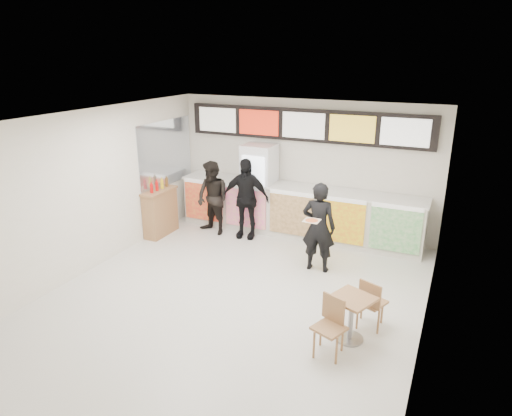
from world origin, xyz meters
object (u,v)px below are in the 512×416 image
Objects in this scene: customer_mid at (245,198)px; condiment_ledge at (160,212)px; customer_left at (213,198)px; service_counter at (297,211)px; cafe_table at (351,311)px; customer_main at (319,227)px; drinks_fridge at (259,188)px.

condiment_ledge is (-1.81, -0.67, -0.36)m from customer_mid.
customer_left is 0.77m from customer_mid.
cafe_table is (2.07, -3.46, -0.10)m from service_counter.
customer_mid reaches higher than service_counter.
customer_main is at bearing 141.35° from cafe_table.
condiment_ledge reaches higher than cafe_table.
condiment_ledge is at bearing 177.50° from cafe_table.
customer_mid is (-1.96, 0.92, 0.04)m from customer_main.
drinks_fridge reaches higher than customer_left.
service_counter is at bearing -0.99° from drinks_fridge.
drinks_fridge is at bearing -41.11° from customer_main.
cafe_table is (3.07, -2.90, -0.43)m from customer_mid.
drinks_fridge is 1.39× the size of cafe_table.
customer_left is at bearing -159.11° from service_counter.
customer_main is 3.80m from condiment_ledge.
cafe_table is 1.14× the size of condiment_ledge.
customer_main is at bearing -3.80° from condiment_ledge.
drinks_fridge is 1.59× the size of condiment_ledge.
condiment_ledge is at bearing -146.42° from drinks_fridge.
drinks_fridge reaches higher than customer_main.
drinks_fridge is 1.20× the size of customer_left.
condiment_ledge is (-1.88, -1.25, -0.46)m from drinks_fridge.
service_counter is 3.32× the size of customer_left.
drinks_fridge is at bearing 56.48° from customer_left.
customer_main reaches higher than customer_left.
customer_main is at bearing 0.30° from customer_left.
customer_mid is at bearing -27.88° from customer_main.
service_counter is at bearing 19.96° from customer_mid.
customer_main is 0.96× the size of customer_mid.
customer_left is at bearing 179.40° from customer_mid.
customer_mid reaches higher than condiment_ledge.
customer_main is 1.21× the size of cafe_table.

